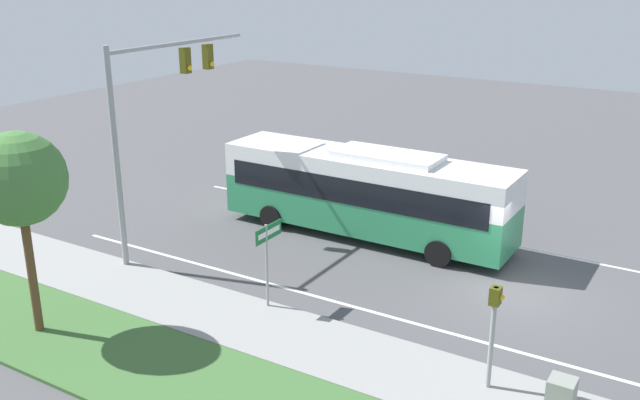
% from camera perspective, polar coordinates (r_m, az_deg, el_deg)
% --- Properties ---
extents(ground_plane, '(80.00, 80.00, 0.00)m').
position_cam_1_polar(ground_plane, '(23.57, 14.96, -6.96)').
color(ground_plane, '#4C4C4F').
extents(sidewalk, '(2.80, 80.00, 0.12)m').
position_cam_1_polar(sidewalk, '(18.35, 9.09, -14.19)').
color(sidewalk, gray).
rests_on(sidewalk, ground_plane).
extents(lane_divider_near, '(0.14, 30.00, 0.01)m').
position_cam_1_polar(lane_divider_near, '(20.49, 11.94, -10.80)').
color(lane_divider_near, silver).
rests_on(lane_divider_near, ground_plane).
extents(lane_divider_far, '(0.14, 30.00, 0.01)m').
position_cam_1_polar(lane_divider_far, '(26.78, 17.23, -4.00)').
color(lane_divider_far, silver).
rests_on(lane_divider_far, ground_plane).
extents(bus, '(2.69, 11.18, 3.38)m').
position_cam_1_polar(bus, '(26.51, 3.71, 0.84)').
color(bus, '#2D8956').
rests_on(bus, ground_plane).
extents(signal_gantry, '(6.79, 0.41, 7.44)m').
position_cam_1_polar(signal_gantry, '(25.02, -13.05, 7.48)').
color(signal_gantry, '#939399').
rests_on(signal_gantry, ground_plane).
extents(pedestrian_signal, '(0.28, 0.34, 2.77)m').
position_cam_1_polar(pedestrian_signal, '(17.44, 13.72, -9.36)').
color(pedestrian_signal, '#939399').
rests_on(pedestrian_signal, ground_plane).
extents(street_sign, '(1.25, 0.08, 2.70)m').
position_cam_1_polar(street_sign, '(20.92, -4.20, -3.97)').
color(street_sign, '#939399').
rests_on(street_sign, ground_plane).
extents(utility_cabinet, '(0.58, 0.59, 1.04)m').
position_cam_1_polar(utility_cabinet, '(17.34, 18.68, -14.90)').
color(utility_cabinet, gray).
rests_on(utility_cabinet, sidewalk).
extents(roadside_tree, '(2.52, 2.52, 5.68)m').
position_cam_1_polar(roadside_tree, '(20.20, -22.97, 1.48)').
color(roadside_tree, brown).
rests_on(roadside_tree, grass_verge).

